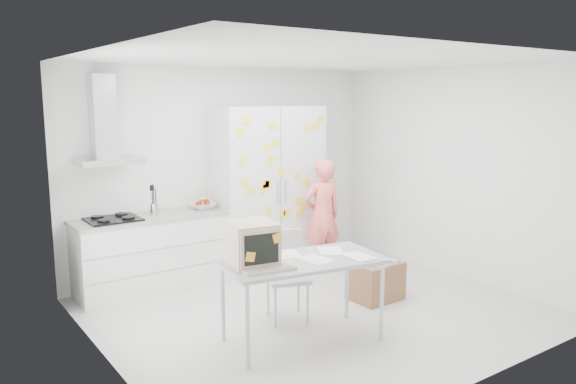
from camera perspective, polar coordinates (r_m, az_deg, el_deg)
floor at (r=6.31m, az=2.91°, el=-12.01°), size 4.50×4.00×0.02m
walls at (r=6.52m, az=-0.88°, el=1.10°), size 4.52×4.01×2.70m
ceiling at (r=5.88m, az=3.15°, el=13.34°), size 4.50×4.00×0.02m
counter_run at (r=7.01m, az=-13.63°, el=-5.91°), size 1.84×0.63×1.28m
range_hood at (r=6.75m, az=-18.15°, el=6.10°), size 0.70×0.48×1.01m
tall_cabinet at (r=7.59m, az=-2.13°, el=0.40°), size 1.50×0.68×2.20m
person at (r=7.45m, az=3.48°, el=-2.44°), size 0.60×0.44×1.52m
desk at (r=5.18m, az=-1.73°, el=-6.11°), size 1.61×0.99×1.20m
chair at (r=5.96m, az=-0.26°, el=-7.86°), size 0.54×0.54×0.93m
cardboard_box at (r=6.64m, az=8.89°, el=-8.82°), size 0.56×0.46×0.48m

